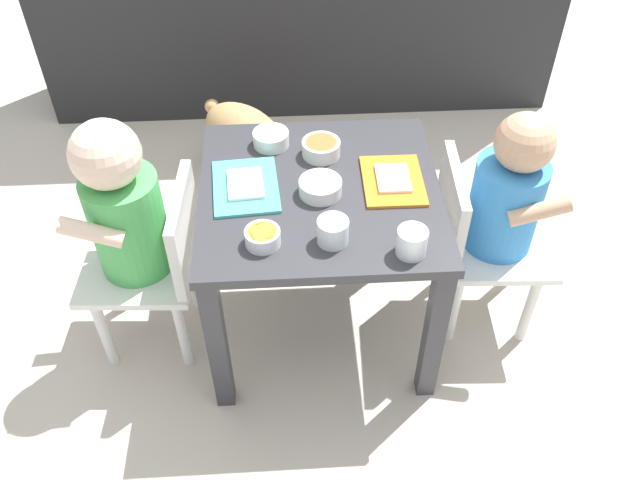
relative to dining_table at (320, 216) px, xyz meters
name	(u,v)px	position (x,y,z in m)	size (l,w,h in m)	color
ground_plane	(320,318)	(0.00, 0.00, -0.39)	(7.00, 7.00, 0.00)	beige
dining_table	(320,216)	(0.00, 0.00, 0.00)	(0.57, 0.56, 0.47)	#333338
seated_child_left	(130,217)	(-0.45, -0.02, 0.04)	(0.30, 0.30, 0.69)	silver
seated_child_right	(501,201)	(0.45, 0.00, 0.02)	(0.29, 0.29, 0.66)	silver
dog	(251,136)	(-0.19, 0.62, -0.19)	(0.37, 0.38, 0.30)	tan
food_tray_left	(246,186)	(-0.17, 0.02, 0.09)	(0.17, 0.21, 0.02)	#4CC6BC
food_tray_right	(393,180)	(0.17, 0.02, 0.09)	(0.14, 0.19, 0.02)	orange
water_cup_left	(333,232)	(0.02, -0.17, 0.11)	(0.07, 0.07, 0.06)	white
water_cup_right	(412,243)	(0.18, -0.22, 0.11)	(0.07, 0.07, 0.06)	white
cereal_bowl_right_side	(263,237)	(-0.13, -0.17, 0.10)	(0.08, 0.08, 0.04)	white
veggie_bowl_far	(271,138)	(-0.11, 0.18, 0.10)	(0.09, 0.09, 0.04)	white
veggie_bowl_near	(321,148)	(0.01, 0.13, 0.11)	(0.10, 0.10, 0.04)	white
cereal_bowl_left_side	(320,187)	(0.00, -0.01, 0.10)	(0.10, 0.10, 0.04)	white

